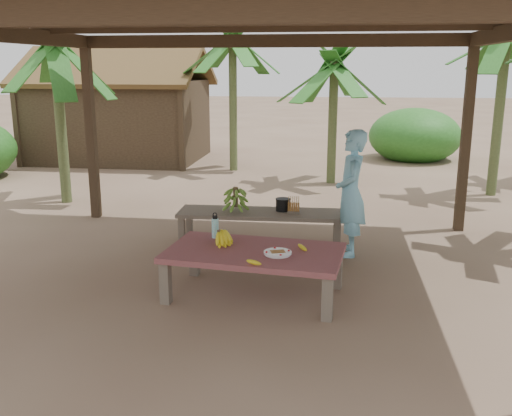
# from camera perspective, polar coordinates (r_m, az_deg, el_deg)

# --- Properties ---
(ground) EXTENTS (80.00, 80.00, 0.00)m
(ground) POSITION_cam_1_polar(r_m,az_deg,el_deg) (6.62, -0.87, -6.76)
(ground) COLOR brown
(ground) RESTS_ON ground
(pavilion) EXTENTS (6.60, 5.60, 2.95)m
(pavilion) POSITION_cam_1_polar(r_m,az_deg,el_deg) (6.20, -1.12, 17.97)
(pavilion) COLOR black
(pavilion) RESTS_ON ground
(work_table) EXTENTS (1.90, 1.20, 0.50)m
(work_table) POSITION_cam_1_polar(r_m,az_deg,el_deg) (5.93, -0.17, -4.83)
(work_table) COLOR brown
(work_table) RESTS_ON ground
(bench) EXTENTS (2.22, 0.66, 0.45)m
(bench) POSITION_cam_1_polar(r_m,az_deg,el_deg) (7.67, 0.43, -0.76)
(bench) COLOR brown
(bench) RESTS_ON ground
(ripe_banana_bunch) EXTENTS (0.33, 0.30, 0.17)m
(ripe_banana_bunch) POSITION_cam_1_polar(r_m,az_deg,el_deg) (6.09, -3.73, -2.86)
(ripe_banana_bunch) COLOR yellow
(ripe_banana_bunch) RESTS_ON work_table
(plate) EXTENTS (0.28, 0.28, 0.04)m
(plate) POSITION_cam_1_polar(r_m,az_deg,el_deg) (5.77, 2.18, -4.52)
(plate) COLOR white
(plate) RESTS_ON work_table
(loose_banana_front) EXTENTS (0.16, 0.09, 0.04)m
(loose_banana_front) POSITION_cam_1_polar(r_m,az_deg,el_deg) (5.48, -0.21, -5.46)
(loose_banana_front) COLOR yellow
(loose_banana_front) RESTS_ON work_table
(loose_banana_side) EXTENTS (0.12, 0.17, 0.04)m
(loose_banana_side) POSITION_cam_1_polar(r_m,az_deg,el_deg) (5.94, 4.66, -3.95)
(loose_banana_side) COLOR yellow
(loose_banana_side) RESTS_ON work_table
(water_flask) EXTENTS (0.08, 0.08, 0.29)m
(water_flask) POSITION_cam_1_polar(r_m,az_deg,el_deg) (6.31, -4.11, -1.92)
(water_flask) COLOR #41CACC
(water_flask) RESTS_ON work_table
(green_banana_stalk) EXTENTS (0.31, 0.31, 0.34)m
(green_banana_stalk) POSITION_cam_1_polar(r_m,az_deg,el_deg) (7.65, -2.05, 0.96)
(green_banana_stalk) COLOR #598C2D
(green_banana_stalk) RESTS_ON bench
(cooking_pot) EXTENTS (0.19, 0.19, 0.16)m
(cooking_pot) POSITION_cam_1_polar(r_m,az_deg,el_deg) (7.69, 2.71, 0.31)
(cooking_pot) COLOR black
(cooking_pot) RESTS_ON bench
(skewer_rack) EXTENTS (0.18, 0.09, 0.24)m
(skewer_rack) POSITION_cam_1_polar(r_m,az_deg,el_deg) (7.55, 3.78, 0.34)
(skewer_rack) COLOR #A57F47
(skewer_rack) RESTS_ON bench
(woman) EXTENTS (0.42, 0.61, 1.60)m
(woman) POSITION_cam_1_polar(r_m,az_deg,el_deg) (7.24, 9.46, 1.46)
(woman) COLOR #7CCBEB
(woman) RESTS_ON ground
(hut) EXTENTS (4.40, 3.43, 2.85)m
(hut) POSITION_cam_1_polar(r_m,az_deg,el_deg) (15.19, -13.38, 8.92)
(hut) COLOR black
(hut) RESTS_ON ground
(banana_plant_ne) EXTENTS (1.80, 1.80, 3.17)m
(banana_plant_ne) POSITION_cam_1_polar(r_m,az_deg,el_deg) (11.36, 23.69, 14.55)
(banana_plant_ne) COLOR #596638
(banana_plant_ne) RESTS_ON ground
(banana_plant_n) EXTENTS (1.80, 1.80, 2.64)m
(banana_plant_n) POSITION_cam_1_polar(r_m,az_deg,el_deg) (11.71, 7.82, 12.97)
(banana_plant_n) COLOR #596638
(banana_plant_n) RESTS_ON ground
(banana_plant_nw) EXTENTS (1.80, 1.80, 3.21)m
(banana_plant_nw) POSITION_cam_1_polar(r_m,az_deg,el_deg) (13.10, -2.36, 15.62)
(banana_plant_nw) COLOR #596638
(banana_plant_nw) RESTS_ON ground
(banana_plant_w) EXTENTS (1.80, 1.80, 2.93)m
(banana_plant_w) POSITION_cam_1_polar(r_m,az_deg,el_deg) (10.44, -19.42, 13.74)
(banana_plant_w) COLOR #596638
(banana_plant_w) RESTS_ON ground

